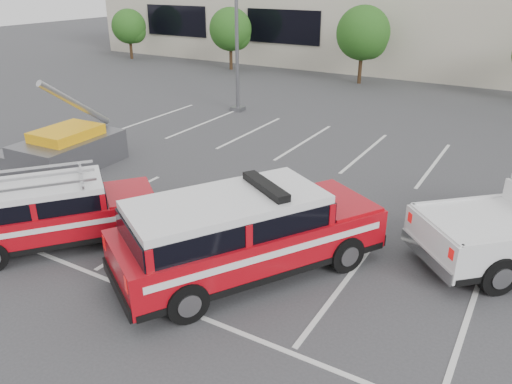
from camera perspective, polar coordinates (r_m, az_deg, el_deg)
ground at (r=13.06m, az=-0.90°, el=-6.70°), size 120.00×120.00×0.00m
stall_markings at (r=16.64m, az=7.24°, el=0.14°), size 23.00×15.00×0.01m
convention_building at (r=41.87m, az=24.23°, el=19.23°), size 60.00×16.99×13.20m
tree_far_left at (r=44.35m, az=-14.19°, el=17.75°), size 2.77×2.77×3.99m
tree_left at (r=38.06m, az=-2.79°, el=17.93°), size 3.07×3.07×4.42m
tree_mid_left at (r=33.61m, az=12.29°, el=17.14°), size 3.37×3.37×4.85m
light_pole_left at (r=25.71m, az=-2.26°, el=20.55°), size 0.90×0.60×10.24m
fire_chief_suv at (r=11.74m, az=-1.20°, el=-5.34°), size 5.22×6.60×2.22m
ladder_suv at (r=14.10m, az=-22.04°, el=-2.56°), size 4.62×5.10×1.96m
utility_rig at (r=19.62m, az=-20.98°, el=4.50°), size 3.33×4.06×3.36m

